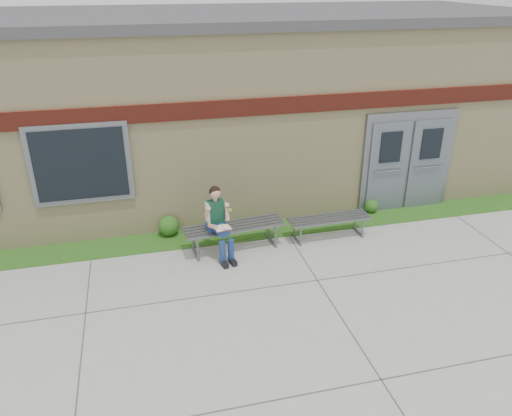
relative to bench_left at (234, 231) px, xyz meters
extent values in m
plane|color=#9E9E99|center=(0.21, -2.00, -0.40)|extent=(80.00, 80.00, 0.00)
cube|color=#274E15|center=(0.21, 0.60, -0.39)|extent=(16.00, 0.80, 0.02)
cube|color=beige|center=(0.21, 4.00, 1.60)|extent=(16.00, 6.00, 4.00)
cube|color=#3F3F42|center=(0.21, 4.00, 3.70)|extent=(16.20, 6.20, 0.20)
cube|color=maroon|center=(0.21, 0.97, 2.20)|extent=(16.00, 0.06, 0.35)
cube|color=slate|center=(-2.79, 0.96, 1.30)|extent=(1.90, 0.08, 1.60)
cube|color=black|center=(-2.79, 0.92, 1.30)|extent=(1.70, 0.04, 1.40)
cube|color=slate|center=(4.21, 0.96, 0.75)|extent=(2.20, 0.08, 2.30)
cube|color=#545E65|center=(3.71, 0.91, 0.65)|extent=(0.92, 0.06, 2.10)
cube|color=#545E65|center=(4.71, 0.91, 0.65)|extent=(0.92, 0.06, 2.10)
cube|color=slate|center=(0.00, 0.00, 0.10)|extent=(2.03, 0.73, 0.04)
cube|color=slate|center=(-0.80, 0.00, -0.17)|extent=(0.10, 0.55, 0.45)
cube|color=slate|center=(0.80, 0.00, -0.17)|extent=(0.10, 0.55, 0.45)
cube|color=slate|center=(2.00, 0.00, 0.03)|extent=(1.72, 0.51, 0.03)
cube|color=slate|center=(1.32, 0.00, -0.20)|extent=(0.05, 0.48, 0.39)
cube|color=slate|center=(2.68, 0.00, -0.20)|extent=(0.05, 0.48, 0.39)
cube|color=navy|center=(-0.37, -0.06, 0.20)|extent=(0.37, 0.29, 0.16)
cube|color=#0E351D|center=(-0.37, -0.07, 0.50)|extent=(0.34, 0.25, 0.45)
sphere|color=tan|center=(-0.36, -0.08, 0.89)|extent=(0.24, 0.24, 0.20)
sphere|color=black|center=(-0.37, -0.06, 0.91)|extent=(0.25, 0.25, 0.21)
cylinder|color=navy|center=(-0.41, -0.32, 0.22)|extent=(0.22, 0.43, 0.15)
cylinder|color=navy|center=(-0.23, -0.29, 0.22)|extent=(0.22, 0.43, 0.15)
cylinder|color=navy|center=(-0.34, -0.55, -0.16)|extent=(0.12, 0.12, 0.49)
cylinder|color=navy|center=(-0.17, -0.51, -0.16)|extent=(0.12, 0.12, 0.49)
cube|color=black|center=(-0.33, -0.61, -0.35)|extent=(0.15, 0.27, 0.10)
cube|color=black|center=(-0.16, -0.58, -0.35)|extent=(0.15, 0.27, 0.10)
cylinder|color=tan|center=(-0.54, -0.17, 0.56)|extent=(0.13, 0.23, 0.26)
cylinder|color=tan|center=(-0.17, -0.09, 0.56)|extent=(0.13, 0.23, 0.26)
cube|color=white|center=(-0.30, -0.42, 0.31)|extent=(0.34, 0.27, 0.01)
cube|color=#D95159|center=(-0.30, -0.42, 0.30)|extent=(0.34, 0.28, 0.01)
sphere|color=#60AD2E|center=(-0.12, -0.22, 0.57)|extent=(0.08, 0.08, 0.08)
sphere|color=#274E15|center=(-1.23, 0.85, -0.17)|extent=(0.43, 0.43, 0.43)
sphere|color=#274E15|center=(3.38, 0.85, -0.22)|extent=(0.31, 0.31, 0.31)
camera|label=1|loc=(-1.67, -8.58, 4.62)|focal=35.00mm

